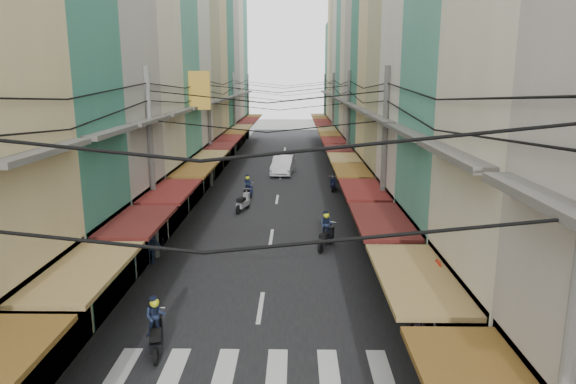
# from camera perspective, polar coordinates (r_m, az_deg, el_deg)

# --- Properties ---
(ground) EXTENTS (160.00, 160.00, 0.00)m
(ground) POSITION_cam_1_polar(r_m,az_deg,el_deg) (19.88, -2.68, -10.27)
(ground) COLOR slate
(ground) RESTS_ON ground
(road) EXTENTS (10.00, 80.00, 0.02)m
(road) POSITION_cam_1_polar(r_m,az_deg,el_deg) (39.07, -0.91, 1.20)
(road) COLOR black
(road) RESTS_ON ground
(sidewalk_left) EXTENTS (3.00, 80.00, 0.06)m
(sidewalk_left) POSITION_cam_1_polar(r_m,az_deg,el_deg) (39.79, -10.31, 1.24)
(sidewalk_left) COLOR slate
(sidewalk_left) RESTS_ON ground
(sidewalk_right) EXTENTS (3.00, 80.00, 0.06)m
(sidewalk_right) POSITION_cam_1_polar(r_m,az_deg,el_deg) (39.41, 8.58, 1.19)
(sidewalk_right) COLOR slate
(sidewalk_right) RESTS_ON ground
(crosswalk) EXTENTS (7.55, 2.40, 0.01)m
(crosswalk) POSITION_cam_1_polar(r_m,az_deg,el_deg) (14.54, -4.19, -19.38)
(crosswalk) COLOR silver
(crosswalk) RESTS_ON ground
(building_row_left) EXTENTS (7.80, 67.67, 23.70)m
(building_row_left) POSITION_cam_1_polar(r_m,az_deg,el_deg) (36.07, -14.30, 15.48)
(building_row_left) COLOR silver
(building_row_left) RESTS_ON ground
(building_row_right) EXTENTS (7.80, 68.98, 22.59)m
(building_row_right) POSITION_cam_1_polar(r_m,az_deg,el_deg) (35.42, 12.23, 15.05)
(building_row_right) COLOR #3C856F
(building_row_right) RESTS_ON ground
(utility_poles) EXTENTS (10.20, 66.13, 8.20)m
(utility_poles) POSITION_cam_1_polar(r_m,az_deg,el_deg) (33.34, -1.21, 10.64)
(utility_poles) COLOR slate
(utility_poles) RESTS_ON ground
(white_car) EXTENTS (5.46, 2.55, 1.87)m
(white_car) POSITION_cam_1_polar(r_m,az_deg,el_deg) (42.06, -0.56, 2.01)
(white_car) COLOR silver
(white_car) RESTS_ON ground
(bicycle) EXTENTS (1.49, 0.66, 1.00)m
(bicycle) POSITION_cam_1_polar(r_m,az_deg,el_deg) (20.67, 17.45, -9.94)
(bicycle) COLOR black
(bicycle) RESTS_ON ground
(moving_scooters) EXTENTS (6.99, 23.70, 1.79)m
(moving_scooters) POSITION_cam_1_polar(r_m,az_deg,el_deg) (26.09, -2.17, -3.44)
(moving_scooters) COLOR black
(moving_scooters) RESTS_ON ground
(parked_scooters) EXTENTS (12.78, 14.83, 0.99)m
(parked_scooters) POSITION_cam_1_polar(r_m,az_deg,el_deg) (16.18, 12.86, -14.35)
(parked_scooters) COLOR black
(parked_scooters) RESTS_ON ground
(pedestrians) EXTENTS (12.39, 25.56, 2.25)m
(pedestrians) POSITION_cam_1_polar(r_m,az_deg,el_deg) (21.83, -14.22, -5.53)
(pedestrians) COLOR black
(pedestrians) RESTS_ON ground
(market_umbrella) EXTENTS (2.15, 2.15, 2.26)m
(market_umbrella) POSITION_cam_1_polar(r_m,az_deg,el_deg) (19.19, 19.17, -5.49)
(market_umbrella) COLOR #B2B2B7
(market_umbrella) RESTS_ON ground
(traffic_sign) EXTENTS (0.10, 0.69, 3.16)m
(traffic_sign) POSITION_cam_1_polar(r_m,az_deg,el_deg) (14.06, 16.16, -10.44)
(traffic_sign) COLOR slate
(traffic_sign) RESTS_ON ground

